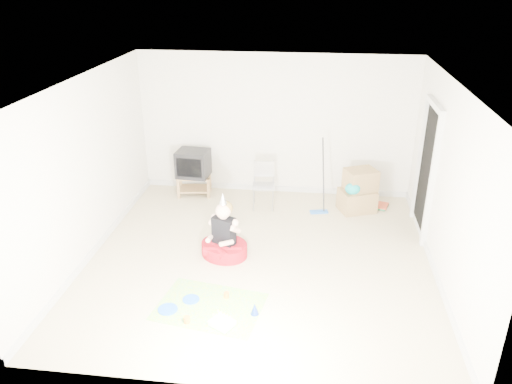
# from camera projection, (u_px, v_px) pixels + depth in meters

# --- Properties ---
(ground) EXTENTS (5.00, 5.00, 0.00)m
(ground) POSITION_uv_depth(u_px,v_px,m) (259.00, 259.00, 7.37)
(ground) COLOR beige
(ground) RESTS_ON ground
(doorway_recess) EXTENTS (0.02, 0.90, 2.05)m
(doorway_recess) POSITION_uv_depth(u_px,v_px,m) (427.00, 172.00, 7.75)
(doorway_recess) COLOR black
(doorway_recess) RESTS_ON ground
(tv_stand) EXTENTS (0.66, 0.46, 0.38)m
(tv_stand) POSITION_uv_depth(u_px,v_px,m) (194.00, 183.00, 9.36)
(tv_stand) COLOR olive
(tv_stand) RESTS_ON ground
(crt_tv) EXTENTS (0.61, 0.52, 0.49)m
(crt_tv) POSITION_uv_depth(u_px,v_px,m) (193.00, 163.00, 9.20)
(crt_tv) COLOR black
(crt_tv) RESTS_ON tv_stand
(folding_chair) EXTENTS (0.40, 0.39, 0.84)m
(folding_chair) POSITION_uv_depth(u_px,v_px,m) (263.00, 186.00, 8.79)
(folding_chair) COLOR #99999F
(folding_chair) RESTS_ON ground
(cardboard_boxes) EXTENTS (0.71, 0.66, 0.75)m
(cardboard_boxes) POSITION_uv_depth(u_px,v_px,m) (358.00, 191.00, 8.70)
(cardboard_boxes) COLOR #9F7D4D
(cardboard_boxes) RESTS_ON ground
(floor_mop) EXTENTS (0.33, 0.42, 1.26)m
(floor_mop) POSITION_uv_depth(u_px,v_px,m) (320.00, 199.00, 8.64)
(floor_mop) COLOR blue
(floor_mop) RESTS_ON ground
(book_pile) EXTENTS (0.31, 0.34, 0.06)m
(book_pile) POSITION_uv_depth(u_px,v_px,m) (382.00, 206.00, 8.93)
(book_pile) COLOR #297B4B
(book_pile) RESTS_ON ground
(seated_woman) EXTENTS (0.93, 0.93, 1.02)m
(seated_woman) POSITION_uv_depth(u_px,v_px,m) (224.00, 242.00, 7.38)
(seated_woman) COLOR #A30F1A
(seated_woman) RESTS_ON ground
(party_mat) EXTENTS (1.44, 1.15, 0.01)m
(party_mat) POSITION_uv_depth(u_px,v_px,m) (210.00, 306.00, 6.33)
(party_mat) COLOR #FF359D
(party_mat) RESTS_ON ground
(birthday_cake) EXTENTS (0.34, 0.32, 0.14)m
(birthday_cake) POSITION_uv_depth(u_px,v_px,m) (222.00, 324.00, 5.97)
(birthday_cake) COLOR white
(birthday_cake) RESTS_ON party_mat
(blue_plate_near) EXTENTS (0.30, 0.30, 0.01)m
(blue_plate_near) POSITION_uv_depth(u_px,v_px,m) (191.00, 299.00, 6.45)
(blue_plate_near) COLOR blue
(blue_plate_near) RESTS_ON party_mat
(blue_plate_far) EXTENTS (0.25, 0.25, 0.01)m
(blue_plate_far) POSITION_uv_depth(u_px,v_px,m) (168.00, 309.00, 6.26)
(blue_plate_far) COLOR blue
(blue_plate_far) RESTS_ON party_mat
(orange_cup_near) EXTENTS (0.07, 0.07, 0.08)m
(orange_cup_near) POSITION_uv_depth(u_px,v_px,m) (226.00, 295.00, 6.48)
(orange_cup_near) COLOR orange
(orange_cup_near) RESTS_ON party_mat
(orange_cup_far) EXTENTS (0.08, 0.08, 0.09)m
(orange_cup_far) POSITION_uv_depth(u_px,v_px,m) (187.00, 320.00, 6.02)
(orange_cup_far) COLOR orange
(orange_cup_far) RESTS_ON party_mat
(blue_party_hat) EXTENTS (0.15, 0.15, 0.16)m
(blue_party_hat) POSITION_uv_depth(u_px,v_px,m) (255.00, 309.00, 6.15)
(blue_party_hat) COLOR #1A3CBB
(blue_party_hat) RESTS_ON party_mat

